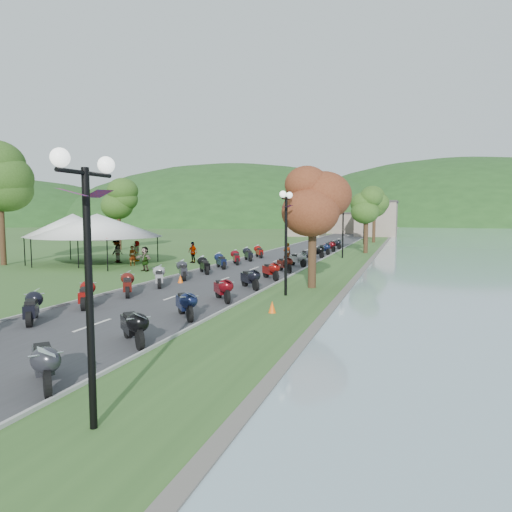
% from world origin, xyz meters
% --- Properties ---
extents(road, '(7.00, 120.00, 0.02)m').
position_xyz_m(road, '(0.00, 40.00, 0.01)').
color(road, '#3A3A3D').
rests_on(road, ground).
extents(hills_backdrop, '(360.00, 120.00, 76.00)m').
position_xyz_m(hills_backdrop, '(0.00, 200.00, 0.00)').
color(hills_backdrop, '#285621').
rests_on(hills_backdrop, ground).
extents(far_building, '(18.00, 16.00, 5.00)m').
position_xyz_m(far_building, '(-2.00, 85.00, 2.50)').
color(far_building, gray).
rests_on(far_building, ground).
extents(moto_row_left, '(2.60, 40.43, 1.10)m').
position_xyz_m(moto_row_left, '(-2.34, 16.98, 0.55)').
color(moto_row_left, '#331411').
rests_on(moto_row_left, ground).
extents(moto_row_right, '(2.60, 46.12, 1.10)m').
position_xyz_m(moto_row_right, '(2.67, 26.71, 0.55)').
color(moto_row_right, '#331411').
rests_on(moto_row_right, ground).
extents(streetlamp_near, '(1.40, 1.40, 5.00)m').
position_xyz_m(streetlamp_near, '(5.18, 3.45, 2.50)').
color(streetlamp_near, black).
rests_on(streetlamp_near, ground).
extents(vendor_tent_main, '(6.69, 6.69, 4.00)m').
position_xyz_m(vendor_tent_main, '(-12.53, 26.61, 2.00)').
color(vendor_tent_main, white).
rests_on(vendor_tent_main, ground).
extents(vendor_tent_side, '(5.00, 5.00, 4.00)m').
position_xyz_m(vendor_tent_side, '(-14.86, 26.62, 2.00)').
color(vendor_tent_side, white).
rests_on(vendor_tent_side, ground).
extents(tree_park_left, '(3.98, 3.98, 11.06)m').
position_xyz_m(tree_park_left, '(-19.39, 24.02, 5.53)').
color(tree_park_left, '#3C6721').
rests_on(tree_park_left, ground).
extents(tree_lakeside, '(2.82, 2.82, 7.84)m').
position_xyz_m(tree_lakeside, '(5.74, 20.73, 3.92)').
color(tree_lakeside, '#3C6721').
rests_on(tree_lakeside, ground).
extents(pedestrian_a, '(0.68, 0.70, 1.56)m').
position_xyz_m(pedestrian_a, '(-9.48, 26.76, 0.00)').
color(pedestrian_a, slate).
rests_on(pedestrian_a, ground).
extents(pedestrian_b, '(0.86, 0.68, 1.55)m').
position_xyz_m(pedestrian_b, '(-11.78, 28.22, 0.00)').
color(pedestrian_b, slate).
rests_on(pedestrian_b, ground).
extents(pedestrian_c, '(0.78, 1.31, 1.90)m').
position_xyz_m(pedestrian_c, '(-12.43, 28.79, 0.00)').
color(pedestrian_c, slate).
rests_on(pedestrian_c, ground).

